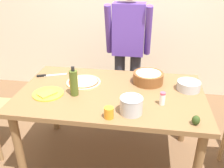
% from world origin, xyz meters
% --- Properties ---
extents(ground, '(8.00, 8.00, 0.00)m').
position_xyz_m(ground, '(0.00, 0.00, 0.00)').
color(ground, brown).
extents(wall_back, '(5.60, 0.10, 2.60)m').
position_xyz_m(wall_back, '(0.00, 1.60, 1.30)').
color(wall_back, beige).
rests_on(wall_back, ground).
extents(dining_table, '(1.60, 0.96, 0.76)m').
position_xyz_m(dining_table, '(0.00, 0.00, 0.67)').
color(dining_table, brown).
rests_on(dining_table, ground).
extents(person_cook, '(0.49, 0.25, 1.62)m').
position_xyz_m(person_cook, '(0.07, 0.76, 0.94)').
color(person_cook, '#2D2D38').
rests_on(person_cook, ground).
extents(pizza_raw_on_board, '(0.32, 0.32, 0.02)m').
position_xyz_m(pizza_raw_on_board, '(-0.28, 0.13, 0.77)').
color(pizza_raw_on_board, beige).
rests_on(pizza_raw_on_board, dining_table).
extents(plate_with_slice, '(0.26, 0.26, 0.02)m').
position_xyz_m(plate_with_slice, '(-0.52, -0.13, 0.77)').
color(plate_with_slice, gold).
rests_on(plate_with_slice, dining_table).
extents(popcorn_bowl, '(0.28, 0.28, 0.11)m').
position_xyz_m(popcorn_bowl, '(0.31, 0.23, 0.82)').
color(popcorn_bowl, brown).
rests_on(popcorn_bowl, dining_table).
extents(mixing_bowl_steel, '(0.20, 0.20, 0.08)m').
position_xyz_m(mixing_bowl_steel, '(0.67, 0.14, 0.80)').
color(mixing_bowl_steel, '#B7B7BC').
rests_on(mixing_bowl_steel, dining_table).
extents(olive_oil_bottle, '(0.07, 0.07, 0.26)m').
position_xyz_m(olive_oil_bottle, '(-0.30, -0.10, 0.87)').
color(olive_oil_bottle, '#47561E').
rests_on(olive_oil_bottle, dining_table).
extents(steel_pot, '(0.17, 0.17, 0.13)m').
position_xyz_m(steel_pot, '(0.20, -0.31, 0.83)').
color(steel_pot, '#B7B7BC').
rests_on(steel_pot, dining_table).
extents(cup_orange, '(0.07, 0.07, 0.08)m').
position_xyz_m(cup_orange, '(0.05, -0.40, 0.80)').
color(cup_orange, orange).
rests_on(cup_orange, dining_table).
extents(salt_shaker, '(0.04, 0.04, 0.11)m').
position_xyz_m(salt_shaker, '(0.43, -0.15, 0.81)').
color(salt_shaker, white).
rests_on(salt_shaker, dining_table).
extents(chef_knife, '(0.28, 0.13, 0.02)m').
position_xyz_m(chef_knife, '(-0.67, 0.23, 0.77)').
color(chef_knife, silver).
rests_on(chef_knife, dining_table).
extents(avocado, '(0.06, 0.06, 0.07)m').
position_xyz_m(avocado, '(0.65, -0.39, 0.80)').
color(avocado, '#2D4219').
rests_on(avocado, dining_table).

